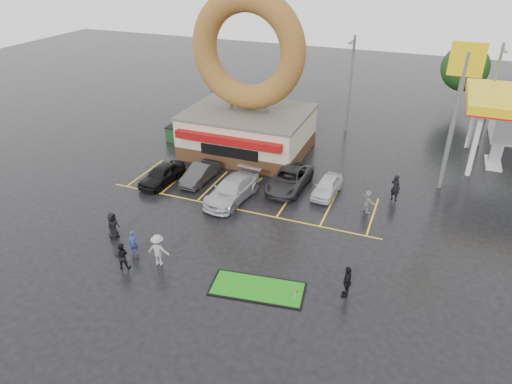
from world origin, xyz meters
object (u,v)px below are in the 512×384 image
at_px(car_dgrey, 200,173).
at_px(person_cameraman, 347,282).
at_px(shell_sign, 460,91).
at_px(person_blue, 133,243).
at_px(car_silver, 232,190).
at_px(donut_shop, 248,102).
at_px(dumpster, 177,134).
at_px(streetlight_left, 210,71).
at_px(streetlight_mid, 350,83).
at_px(streetlight_right, 491,94).
at_px(car_black, 162,174).
at_px(putting_green, 258,289).
at_px(car_white, 327,186).
at_px(car_grey, 289,179).

distance_m(car_dgrey, person_cameraman, 15.79).
xyz_separation_m(shell_sign, person_blue, (-16.47, -15.49, -6.62)).
bearing_deg(car_silver, donut_shop, 111.45).
relative_size(shell_sign, dumpster, 5.89).
height_order(streetlight_left, dumpster, streetlight_left).
xyz_separation_m(donut_shop, car_silver, (2.25, -8.41, -3.67)).
bearing_deg(donut_shop, car_dgrey, -100.12).
distance_m(donut_shop, car_silver, 9.45).
height_order(streetlight_mid, streetlight_right, same).
relative_size(streetlight_right, car_black, 2.11).
distance_m(donut_shop, streetlight_left, 9.87).
xyz_separation_m(streetlight_mid, putting_green, (0.46, -24.69, -4.74)).
bearing_deg(person_blue, car_black, 81.80).
relative_size(person_blue, putting_green, 0.29).
xyz_separation_m(car_white, dumpster, (-15.32, 4.87, -0.00)).
bearing_deg(shell_sign, car_black, -160.27).
height_order(streetlight_mid, putting_green, streetlight_mid).
bearing_deg(dumpster, person_cameraman, -37.12).
relative_size(streetlight_left, car_silver, 1.65).
bearing_deg(streetlight_left, streetlight_right, 4.40).
bearing_deg(donut_shop, shell_sign, -3.47).
distance_m(car_silver, dumpster, 12.29).
xyz_separation_m(donut_shop, car_grey, (5.47, -5.23, -3.73)).
xyz_separation_m(streetlight_right, person_cameraman, (-7.08, -24.44, -3.86)).
bearing_deg(car_silver, car_black, -176.88).
relative_size(streetlight_mid, streetlight_right, 1.00).
relative_size(streetlight_mid, car_silver, 1.65).
height_order(donut_shop, shell_sign, donut_shop).
distance_m(streetlight_mid, car_white, 13.80).
distance_m(donut_shop, dumpster, 7.95).
bearing_deg(car_black, person_cameraman, -18.03).
xyz_separation_m(shell_sign, putting_green, (-8.54, -15.78, -7.34)).
height_order(car_dgrey, car_silver, car_silver).
relative_size(donut_shop, car_white, 3.54).
bearing_deg(car_grey, streetlight_right, 48.73).
distance_m(streetlight_left, car_black, 15.88).
bearing_deg(streetlight_mid, car_grey, -96.60).
relative_size(person_blue, dumpster, 0.85).
distance_m(streetlight_right, car_white, 18.14).
xyz_separation_m(car_grey, putting_green, (1.99, -11.51, -0.70)).
distance_m(donut_shop, streetlight_right, 21.00).
height_order(car_black, car_dgrey, car_black).
height_order(streetlight_right, person_cameraman, streetlight_right).
bearing_deg(car_silver, car_white, 34.58).
xyz_separation_m(streetlight_left, car_grey, (12.47, -12.18, -4.05)).
bearing_deg(person_blue, donut_shop, 58.75).
relative_size(car_dgrey, car_white, 1.08).
bearing_deg(car_silver, streetlight_mid, 80.28).
relative_size(streetlight_mid, putting_green, 1.70).
distance_m(streetlight_mid, car_grey, 13.87).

